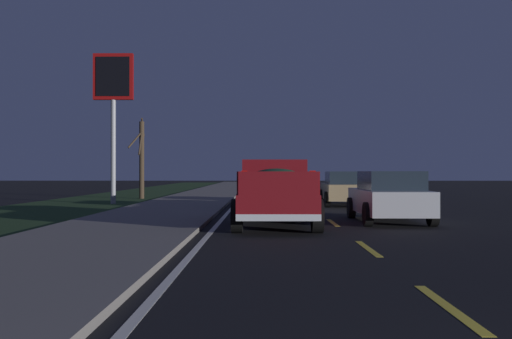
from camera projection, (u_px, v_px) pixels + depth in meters
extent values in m
plane|color=black|center=(304.00, 202.00, 29.46)|extent=(144.00, 144.00, 0.00)
cube|color=slate|center=(192.00, 201.00, 29.53)|extent=(108.00, 4.00, 0.12)
cube|color=#1E3819|center=(93.00, 202.00, 29.59)|extent=(108.00, 6.00, 0.01)
cube|color=yellow|center=(448.00, 307.00, 6.55)|extent=(2.40, 0.14, 0.01)
cube|color=yellow|center=(368.00, 248.00, 11.56)|extent=(2.40, 0.14, 0.01)
cube|color=yellow|center=(333.00, 223.00, 17.41)|extent=(2.40, 0.14, 0.01)
cube|color=yellow|center=(315.00, 210.00, 23.26)|extent=(2.40, 0.14, 0.01)
cube|color=yellow|center=(305.00, 202.00, 29.05)|extent=(2.40, 0.14, 0.01)
cube|color=yellow|center=(298.00, 197.00, 34.65)|extent=(2.40, 0.14, 0.01)
cube|color=yellow|center=(293.00, 194.00, 40.24)|extent=(2.40, 0.14, 0.01)
cube|color=yellow|center=(289.00, 191.00, 46.49)|extent=(2.40, 0.14, 0.01)
cube|color=yellow|center=(286.00, 189.00, 52.01)|extent=(2.40, 0.14, 0.01)
cube|color=yellow|center=(284.00, 187.00, 57.02)|extent=(2.40, 0.14, 0.01)
cube|color=yellow|center=(282.00, 186.00, 63.41)|extent=(2.40, 0.14, 0.01)
cube|color=yellow|center=(280.00, 184.00, 70.38)|extent=(2.40, 0.14, 0.01)
cube|color=yellow|center=(279.00, 183.00, 76.69)|extent=(2.40, 0.14, 0.01)
cube|color=yellow|center=(278.00, 183.00, 82.93)|extent=(2.40, 0.14, 0.01)
cube|color=silver|center=(237.00, 202.00, 29.50)|extent=(108.00, 0.14, 0.01)
cube|color=maroon|center=(275.00, 202.00, 16.30)|extent=(5.42, 2.06, 0.60)
cube|color=maroon|center=(274.00, 175.00, 17.50)|extent=(2.18, 1.86, 0.90)
cube|color=#1E2833|center=(275.00, 174.00, 16.45)|extent=(0.06, 1.44, 0.50)
cube|color=maroon|center=(240.00, 182.00, 15.23)|extent=(3.02, 0.11, 0.56)
cube|color=maroon|center=(312.00, 182.00, 15.23)|extent=(3.02, 0.11, 0.56)
cube|color=maroon|center=(278.00, 183.00, 13.65)|extent=(0.10, 1.88, 0.56)
cube|color=silver|center=(278.00, 218.00, 13.64)|extent=(0.14, 2.00, 0.16)
cube|color=red|center=(244.00, 175.00, 13.66)|extent=(0.06, 0.14, 0.20)
cube|color=red|center=(313.00, 175.00, 13.66)|extent=(0.06, 0.14, 0.20)
ellipsoid|color=#193823|center=(276.00, 181.00, 15.23)|extent=(2.61, 1.55, 0.64)
sphere|color=silver|center=(262.00, 186.00, 15.73)|extent=(0.40, 0.40, 0.40)
sphere|color=beige|center=(289.00, 187.00, 14.63)|extent=(0.34, 0.34, 0.34)
cylinder|color=black|center=(241.00, 207.00, 18.09)|extent=(0.84, 0.28, 0.84)
cylinder|color=black|center=(305.00, 207.00, 18.08)|extent=(0.84, 0.28, 0.84)
cylinder|color=black|center=(237.00, 216.00, 14.52)|extent=(0.84, 0.28, 0.84)
cylinder|color=black|center=(317.00, 216.00, 14.52)|extent=(0.84, 0.28, 0.84)
cube|color=#9E845B|center=(344.00, 191.00, 26.54)|extent=(4.44, 1.90, 0.70)
cube|color=#1E2833|center=(345.00, 178.00, 26.29)|extent=(2.50, 1.64, 0.56)
cylinder|color=black|center=(322.00, 196.00, 28.06)|extent=(0.68, 0.22, 0.68)
cylinder|color=black|center=(359.00, 196.00, 28.00)|extent=(0.68, 0.22, 0.68)
cylinder|color=black|center=(327.00, 199.00, 25.07)|extent=(0.68, 0.22, 0.68)
cylinder|color=black|center=(369.00, 199.00, 25.01)|extent=(0.68, 0.22, 0.68)
cube|color=red|center=(350.00, 192.00, 24.39)|extent=(0.11, 1.51, 0.10)
cube|color=#B2B5BA|center=(388.00, 201.00, 17.70)|extent=(4.40, 1.81, 0.70)
cube|color=#1E2833|center=(390.00, 181.00, 17.46)|extent=(2.47, 1.59, 0.56)
cylinder|color=black|center=(351.00, 208.00, 19.21)|extent=(0.68, 0.22, 0.68)
cylinder|color=black|center=(406.00, 208.00, 19.19)|extent=(0.68, 0.22, 0.68)
cylinder|color=black|center=(368.00, 214.00, 16.21)|extent=(0.68, 0.22, 0.68)
cylinder|color=black|center=(433.00, 214.00, 16.20)|extent=(0.68, 0.22, 0.68)
cube|color=red|center=(406.00, 203.00, 15.55)|extent=(0.08, 1.51, 0.10)
cube|color=silver|center=(274.00, 194.00, 23.53)|extent=(4.43, 1.86, 0.70)
cube|color=#1E2833|center=(274.00, 178.00, 23.28)|extent=(2.49, 1.62, 0.56)
cylinder|color=black|center=(252.00, 199.00, 25.03)|extent=(0.68, 0.22, 0.68)
cylinder|color=black|center=(293.00, 199.00, 25.03)|extent=(0.68, 0.22, 0.68)
cylinder|color=black|center=(251.00, 203.00, 22.03)|extent=(0.68, 0.22, 0.68)
cylinder|color=black|center=(299.00, 203.00, 22.04)|extent=(0.68, 0.22, 0.68)
cube|color=red|center=(276.00, 195.00, 21.38)|extent=(0.10, 1.51, 0.10)
cylinder|color=#99999E|center=(113.00, 129.00, 27.76)|extent=(0.24, 0.24, 7.16)
cube|color=maroon|center=(113.00, 77.00, 27.77)|extent=(0.24, 1.90, 2.20)
cube|color=black|center=(113.00, 76.00, 27.64)|extent=(0.04, 1.60, 1.87)
cylinder|color=#423323|center=(142.00, 160.00, 33.17)|extent=(0.28, 0.28, 4.39)
cylinder|color=#423323|center=(140.00, 144.00, 32.58)|extent=(1.26, 0.20, 1.29)
cylinder|color=#423323|center=(135.00, 140.00, 32.88)|extent=(0.66, 0.74, 1.03)
cylinder|color=#423323|center=(143.00, 127.00, 33.70)|extent=(1.11, 0.20, 1.02)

